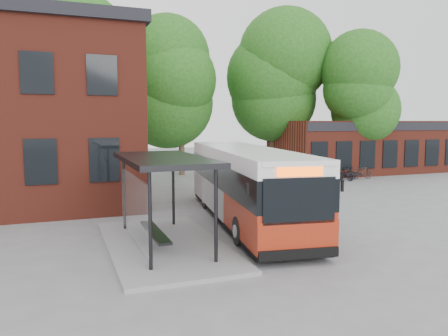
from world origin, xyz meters
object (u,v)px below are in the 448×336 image
object	(u,v)px
bus_shelter	(164,202)
bicycle_1	(317,173)
bicycle_0	(295,177)
bicycle_5	(346,174)
bicycle_2	(320,173)
bicycle_6	(345,174)
bicycle_3	(316,174)
bicycle_4	(344,175)
city_bus	(245,185)
bicycle_7	(362,172)

from	to	relation	value
bus_shelter	bicycle_1	size ratio (longest dim) A/B	3.98
bicycle_0	bicycle_1	world-z (taller)	bicycle_1
bicycle_0	bicycle_5	bearing A→B (deg)	-74.30
bicycle_2	bicycle_5	world-z (taller)	bicycle_2
bicycle_2	bicycle_6	bearing A→B (deg)	-98.68
bicycle_0	bicycle_1	xyz separation A→B (m)	(2.01, 0.56, 0.07)
bus_shelter	bicycle_3	xyz separation A→B (m)	(13.11, 11.66, -0.98)
bicycle_6	bicycle_4	bearing A→B (deg)	126.74
bus_shelter	city_bus	bearing A→B (deg)	31.96
bicycle_2	bicycle_7	bearing A→B (deg)	-91.09
bicycle_1	city_bus	bearing A→B (deg)	121.43
bicycle_0	bicycle_6	world-z (taller)	bicycle_0
city_bus	bicycle_1	bearing A→B (deg)	52.74
bicycle_1	bicycle_2	size ratio (longest dim) A/B	1.02
bus_shelter	bicycle_0	distance (m)	15.36
bicycle_3	city_bus	bearing A→B (deg)	115.45
bicycle_4	bicycle_6	xyz separation A→B (m)	(0.68, 0.78, -0.05)
bicycle_6	city_bus	bearing A→B (deg)	116.03
bicycle_2	city_bus	bearing A→B (deg)	145.08
bus_shelter	bicycle_4	bearing A→B (deg)	35.89
bicycle_0	bicycle_7	xyz separation A→B (m)	(5.52, 0.43, 0.02)
bicycle_1	bicycle_5	world-z (taller)	bicycle_1
bicycle_1	bicycle_6	world-z (taller)	bicycle_1
bicycle_4	bicycle_1	bearing A→B (deg)	50.07
bicycle_3	bicycle_6	distance (m)	2.05
bicycle_5	bicycle_6	distance (m)	0.19
bicycle_5	bicycle_4	bearing A→B (deg)	138.26
bicycle_4	bicycle_5	size ratio (longest dim) A/B	1.22
bicycle_1	bicycle_7	xyz separation A→B (m)	(3.51, -0.13, -0.06)
bicycle_0	bicycle_3	size ratio (longest dim) A/B	1.10
bus_shelter	bicycle_0	xyz separation A→B (m)	(10.94, 10.74, -0.99)
bicycle_0	bicycle_4	distance (m)	3.50
city_bus	bicycle_0	world-z (taller)	city_bus
bicycle_3	bicycle_7	xyz separation A→B (m)	(3.35, -0.50, 0.00)
city_bus	bicycle_0	distance (m)	11.03
bicycle_2	bicycle_4	distance (m)	1.66
bus_shelter	city_bus	size ratio (longest dim) A/B	0.61
city_bus	bicycle_7	bearing A→B (deg)	43.23
bicycle_1	bicycle_2	world-z (taller)	bicycle_1
bicycle_4	bicycle_7	world-z (taller)	bicycle_4
bicycle_2	bicycle_5	bearing A→B (deg)	-104.93
bicycle_0	bicycle_4	size ratio (longest dim) A/B	0.96
bicycle_3	bicycle_5	world-z (taller)	bicycle_3
bus_shelter	bicycle_1	xyz separation A→B (m)	(12.94, 11.29, -0.92)
city_bus	bicycle_3	world-z (taller)	city_bus
city_bus	bicycle_7	world-z (taller)	city_bus
bus_shelter	bicycle_3	bearing A→B (deg)	41.67
bicycle_3	bicycle_4	distance (m)	1.80
bus_shelter	bicycle_3	size ratio (longest dim) A/B	4.45
bicycle_2	bicycle_1	bearing A→B (deg)	144.45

